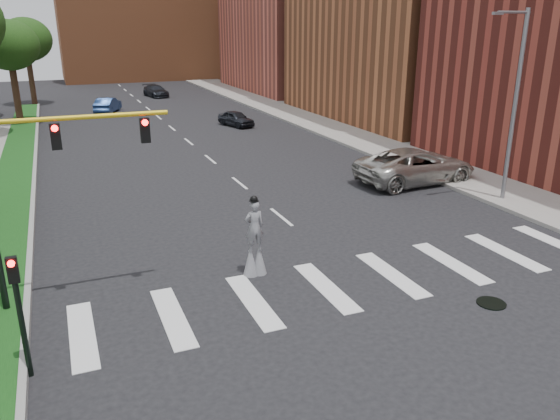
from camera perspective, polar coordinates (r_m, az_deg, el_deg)
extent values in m
plane|color=black|center=(18.25, 9.89, -8.56)|extent=(160.00, 160.00, 0.00)
cube|color=#113D12|center=(34.64, -25.97, 3.28)|extent=(2.00, 60.00, 0.25)
cube|color=gray|center=(34.58, -24.25, 3.52)|extent=(0.20, 60.00, 0.28)
cube|color=gray|center=(44.88, 6.65, 8.21)|extent=(5.00, 90.00, 0.18)
cylinder|color=black|center=(18.58, 21.21, -9.07)|extent=(0.90, 0.90, 0.04)
cube|color=#BB5645|center=(74.32, 2.38, 20.19)|extent=(16.00, 22.00, 20.00)
cube|color=#98532F|center=(92.77, -13.86, 18.82)|extent=(26.00, 14.00, 18.00)
cylinder|color=slate|center=(28.19, 23.29, 9.59)|extent=(0.20, 0.20, 9.00)
cylinder|color=slate|center=(27.36, 23.26, 18.46)|extent=(1.80, 0.12, 0.12)
cube|color=slate|center=(26.74, 21.81, 18.55)|extent=(0.50, 0.18, 0.12)
cylinder|color=gold|center=(16.76, -20.55, 9.03)|extent=(5.20, 0.14, 0.14)
cube|color=black|center=(16.83, -22.39, 7.11)|extent=(0.28, 0.18, 0.75)
cylinder|color=#FF0C0C|center=(16.69, -22.49, 7.89)|extent=(0.18, 0.06, 0.18)
cube|color=black|center=(17.01, -13.92, 8.09)|extent=(0.28, 0.18, 0.75)
cylinder|color=#FF0C0C|center=(16.87, -13.93, 8.86)|extent=(0.18, 0.06, 0.18)
cylinder|color=black|center=(14.80, -25.37, -10.59)|extent=(0.14, 0.14, 3.00)
cube|color=black|center=(14.21, -26.16, -5.64)|extent=(0.25, 0.16, 0.65)
cylinder|color=#FF0C0C|center=(14.04, -26.29, -5.05)|extent=(0.16, 0.05, 0.16)
cylinder|color=#311E13|center=(19.16, -2.19, -5.46)|extent=(0.07, 0.07, 0.86)
cylinder|color=#311E13|center=(19.06, -3.10, -5.61)|extent=(0.07, 0.07, 0.86)
cone|color=slate|center=(19.12, -2.19, -5.16)|extent=(0.52, 0.52, 1.08)
cone|color=slate|center=(19.02, -3.10, -5.31)|extent=(0.52, 0.52, 1.08)
imported|color=slate|center=(18.59, -2.70, -1.74)|extent=(0.67, 0.44, 1.83)
sphere|color=black|center=(18.27, -2.75, 1.13)|extent=(0.26, 0.26, 0.26)
cylinder|color=black|center=(18.29, -2.75, 0.98)|extent=(0.34, 0.34, 0.02)
cube|color=yellow|center=(18.54, -2.88, -0.14)|extent=(0.22, 0.05, 0.10)
imported|color=#B3B1A9|center=(30.88, 13.98, 4.51)|extent=(6.94, 3.46, 1.89)
imported|color=black|center=(47.26, -4.62, 9.50)|extent=(2.61, 4.08, 1.29)
imported|color=navy|center=(57.14, -17.56, 10.42)|extent=(3.11, 4.72, 1.47)
imported|color=black|center=(68.39, -12.85, 12.04)|extent=(2.73, 4.96, 1.36)
cylinder|color=#311E13|center=(51.92, -25.85, 10.88)|extent=(0.56, 0.56, 5.46)
ellipsoid|color=black|center=(51.64, -26.49, 15.18)|extent=(4.80, 4.80, 4.08)
cylinder|color=#311E13|center=(65.04, -24.55, 12.32)|extent=(0.56, 0.56, 5.44)
ellipsoid|color=black|center=(64.81, -25.05, 15.84)|extent=(5.25, 5.25, 4.46)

